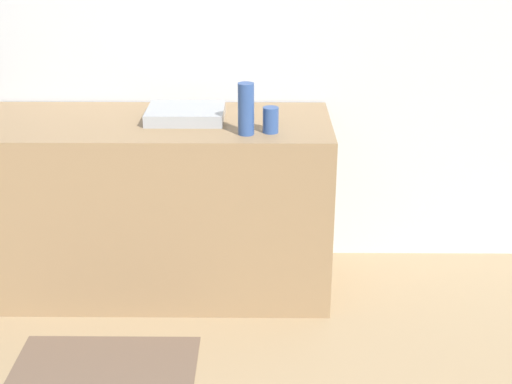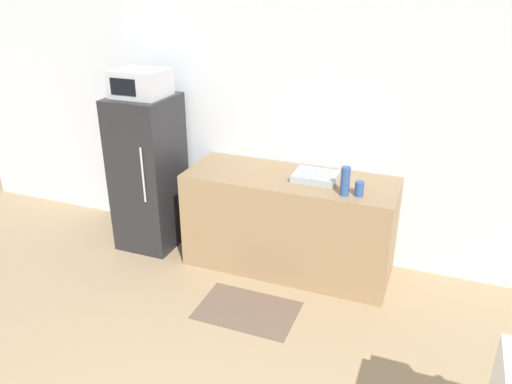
{
  "view_description": "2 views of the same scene",
  "coord_description": "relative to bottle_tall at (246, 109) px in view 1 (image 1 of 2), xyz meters",
  "views": [
    {
      "loc": [
        0.63,
        -0.5,
        1.96
      ],
      "look_at": [
        0.61,
        1.97,
        0.94
      ],
      "focal_mm": 50.0,
      "sensor_mm": 36.0,
      "label": 1
    },
    {
      "loc": [
        1.24,
        -1.06,
        2.61
      ],
      "look_at": [
        -0.07,
        2.3,
        1.02
      ],
      "focal_mm": 35.0,
      "sensor_mm": 36.0,
      "label": 2
    }
  ],
  "objects": [
    {
      "name": "bottle_short",
      "position": [
        0.12,
        0.03,
        -0.06
      ],
      "size": [
        0.08,
        0.08,
        0.12
      ],
      "primitive_type": "cylinder",
      "color": "#2D4C8C",
      "rests_on": "counter"
    },
    {
      "name": "sink_basin",
      "position": [
        -0.31,
        0.24,
        -0.09
      ],
      "size": [
        0.39,
        0.31,
        0.06
      ],
      "primitive_type": "cube",
      "color": "#9EA3A8",
      "rests_on": "counter"
    },
    {
      "name": "wall_back",
      "position": [
        -0.55,
        0.61,
        0.25
      ],
      "size": [
        8.0,
        0.06,
        2.6
      ],
      "primitive_type": "cube",
      "color": "silver",
      "rests_on": "ground_plane"
    },
    {
      "name": "bottle_tall",
      "position": [
        0.0,
        0.0,
        0.0
      ],
      "size": [
        0.08,
        0.08,
        0.25
      ],
      "primitive_type": "cylinder",
      "color": "#2D4C8C",
      "rests_on": "counter"
    },
    {
      "name": "counter",
      "position": [
        -0.54,
        0.22,
        -0.59
      ],
      "size": [
        1.92,
        0.71,
        0.93
      ],
      "primitive_type": "cube",
      "color": "#937551",
      "rests_on": "ground_plane"
    },
    {
      "name": "kitchen_rug",
      "position": [
        -0.63,
        -0.59,
        -1.05
      ],
      "size": [
        0.83,
        0.55,
        0.01
      ],
      "primitive_type": "cube",
      "color": "brown",
      "rests_on": "ground_plane"
    }
  ]
}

